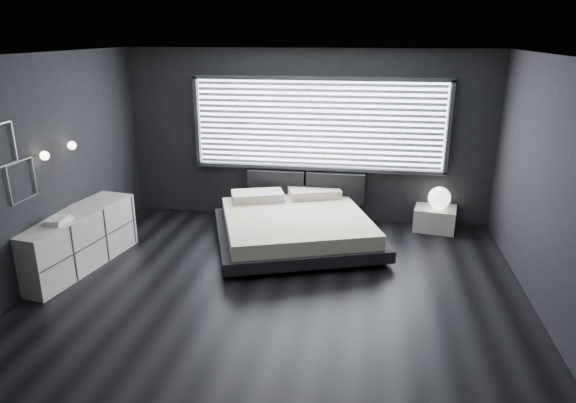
# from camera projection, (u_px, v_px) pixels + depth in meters

# --- Properties ---
(room) EXTENTS (6.04, 6.00, 2.80)m
(room) POSITION_uv_depth(u_px,v_px,m) (276.00, 183.00, 5.83)
(room) COLOR black
(room) RESTS_ON ground
(window) EXTENTS (4.14, 0.09, 1.52)m
(window) POSITION_uv_depth(u_px,v_px,m) (318.00, 125.00, 8.26)
(window) COLOR white
(window) RESTS_ON ground
(headboard) EXTENTS (1.96, 0.16, 0.52)m
(headboard) POSITION_uv_depth(u_px,v_px,m) (305.00, 187.00, 8.57)
(headboard) COLOR black
(headboard) RESTS_ON ground
(sconce_near) EXTENTS (0.18, 0.11, 0.11)m
(sconce_near) POSITION_uv_depth(u_px,v_px,m) (44.00, 156.00, 6.25)
(sconce_near) COLOR silver
(sconce_near) RESTS_ON ground
(sconce_far) EXTENTS (0.18, 0.11, 0.11)m
(sconce_far) POSITION_uv_depth(u_px,v_px,m) (72.00, 145.00, 6.81)
(sconce_far) COLOR silver
(sconce_far) RESTS_ON ground
(wall_art_upper) EXTENTS (0.01, 0.48, 0.48)m
(wall_art_upper) POSITION_uv_depth(u_px,v_px,m) (0.00, 146.00, 5.62)
(wall_art_upper) COLOR #47474C
(wall_art_upper) RESTS_ON ground
(wall_art_lower) EXTENTS (0.01, 0.48, 0.48)m
(wall_art_lower) POSITION_uv_depth(u_px,v_px,m) (22.00, 180.00, 6.01)
(wall_art_lower) COLOR #47474C
(wall_art_lower) RESTS_ON ground
(bed) EXTENTS (2.90, 2.83, 0.60)m
(bed) POSITION_uv_depth(u_px,v_px,m) (295.00, 226.00, 7.68)
(bed) COLOR black
(bed) RESTS_ON ground
(nightstand) EXTENTS (0.71, 0.63, 0.37)m
(nightstand) POSITION_uv_depth(u_px,v_px,m) (435.00, 218.00, 8.24)
(nightstand) COLOR silver
(nightstand) RESTS_ON ground
(orb_lamp) EXTENTS (0.35, 0.35, 0.35)m
(orb_lamp) POSITION_uv_depth(u_px,v_px,m) (439.00, 198.00, 8.09)
(orb_lamp) COLOR white
(orb_lamp) RESTS_ON nightstand
(dresser) EXTENTS (0.84, 1.99, 0.77)m
(dresser) POSITION_uv_depth(u_px,v_px,m) (77.00, 240.00, 6.86)
(dresser) COLOR silver
(dresser) RESTS_ON ground
(book_stack) EXTENTS (0.26, 0.34, 0.07)m
(book_stack) POSITION_uv_depth(u_px,v_px,m) (57.00, 220.00, 6.39)
(book_stack) COLOR white
(book_stack) RESTS_ON dresser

